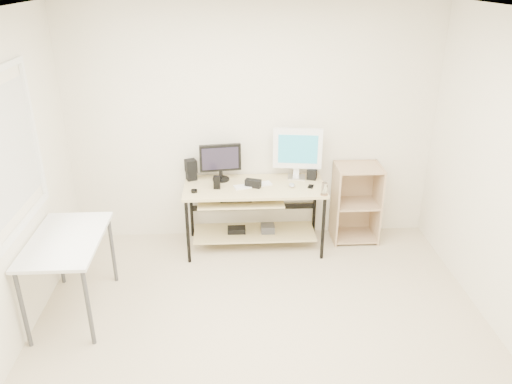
{
  "coord_description": "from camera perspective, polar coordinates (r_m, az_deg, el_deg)",
  "views": [
    {
      "loc": [
        -0.24,
        -3.21,
        2.87
      ],
      "look_at": [
        -0.0,
        1.3,
        0.83
      ],
      "focal_mm": 35.0,
      "sensor_mm": 36.0,
      "label": 1
    }
  ],
  "objects": [
    {
      "name": "desk",
      "position": [
        5.41,
        -0.45,
        -1.29
      ],
      "size": [
        1.5,
        0.65,
        0.75
      ],
      "color": "#D5C387",
      "rests_on": "ground"
    },
    {
      "name": "mouse",
      "position": [
        5.3,
        4.11,
        0.8
      ],
      "size": [
        0.07,
        0.11,
        0.04
      ],
      "primitive_type": "ellipsoid",
      "rotation": [
        0.0,
        0.0,
        0.1
      ],
      "color": "#B3B3B8",
      "rests_on": "desk"
    },
    {
      "name": "smartphone",
      "position": [
        5.31,
        6.27,
        0.63
      ],
      "size": [
        0.08,
        0.11,
        0.01
      ],
      "primitive_type": "cube",
      "rotation": [
        0.0,
        0.0,
        -0.34
      ],
      "color": "black",
      "rests_on": "desk"
    },
    {
      "name": "room",
      "position": [
        3.61,
        -1.1,
        -1.23
      ],
      "size": [
        4.01,
        4.01,
        2.62
      ],
      "color": "beige",
      "rests_on": "ground"
    },
    {
      "name": "black_monitor",
      "position": [
        5.38,
        -4.09,
        3.67
      ],
      "size": [
        0.45,
        0.19,
        0.41
      ],
      "rotation": [
        0.0,
        0.0,
        0.12
      ],
      "color": "black",
      "rests_on": "desk"
    },
    {
      "name": "speaker_left",
      "position": [
        5.47,
        -7.44,
        2.58
      ],
      "size": [
        0.15,
        0.15,
        0.23
      ],
      "rotation": [
        0.0,
        0.0,
        0.36
      ],
      "color": "black",
      "rests_on": "desk"
    },
    {
      "name": "shelf_unit",
      "position": [
        5.75,
        11.26,
        -1.09
      ],
      "size": [
        0.5,
        0.4,
        0.9
      ],
      "color": "tan",
      "rests_on": "ground"
    },
    {
      "name": "side_table",
      "position": [
        4.63,
        -20.83,
        -5.84
      ],
      "size": [
        0.6,
        1.0,
        0.75
      ],
      "color": "white",
      "rests_on": "ground"
    },
    {
      "name": "center_speaker",
      "position": [
        5.26,
        -0.33,
        1.0
      ],
      "size": [
        0.18,
        0.13,
        0.08
      ],
      "primitive_type": "cube",
      "rotation": [
        0.0,
        0.0,
        -0.35
      ],
      "color": "black",
      "rests_on": "desk"
    },
    {
      "name": "keyboard",
      "position": [
        5.3,
        -0.36,
        0.77
      ],
      "size": [
        0.42,
        0.23,
        0.01
      ],
      "primitive_type": "cube",
      "rotation": [
        0.0,
        0.0,
        0.29
      ],
      "color": "white",
      "rests_on": "desk"
    },
    {
      "name": "audio_controller",
      "position": [
        5.23,
        -4.49,
        1.1
      ],
      "size": [
        0.08,
        0.05,
        0.14
      ],
      "primitive_type": "cube",
      "rotation": [
        0.0,
        0.0,
        -0.11
      ],
      "color": "black",
      "rests_on": "desk"
    },
    {
      "name": "volume_puck",
      "position": [
        5.19,
        -7.08,
        0.11
      ],
      "size": [
        0.09,
        0.09,
        0.03
      ],
      "primitive_type": "cylinder",
      "rotation": [
        0.0,
        0.0,
        -0.42
      ],
      "color": "black",
      "rests_on": "desk"
    },
    {
      "name": "speaker_right",
      "position": [
        5.5,
        6.42,
        2.08
      ],
      "size": [
        0.13,
        0.13,
        0.12
      ],
      "primitive_type": "cube",
      "rotation": [
        0.0,
        0.0,
        -0.34
      ],
      "color": "black",
      "rests_on": "desk"
    },
    {
      "name": "drinking_glass",
      "position": [
        5.12,
        7.82,
        0.38
      ],
      "size": [
        0.07,
        0.07,
        0.13
      ],
      "primitive_type": "cylinder",
      "rotation": [
        0.0,
        0.0,
        0.14
      ],
      "color": "white",
      "rests_on": "coaster"
    },
    {
      "name": "coaster",
      "position": [
        5.14,
        7.78,
        -0.29
      ],
      "size": [
        0.09,
        0.09,
        0.01
      ],
      "primitive_type": "cylinder",
      "rotation": [
        0.0,
        0.0,
        0.14
      ],
      "color": "#936642",
      "rests_on": "desk"
    },
    {
      "name": "white_imac",
      "position": [
        5.41,
        4.77,
        4.81
      ],
      "size": [
        0.53,
        0.17,
        0.57
      ],
      "rotation": [
        0.0,
        0.0,
        -0.14
      ],
      "color": "silver",
      "rests_on": "desk"
    }
  ]
}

